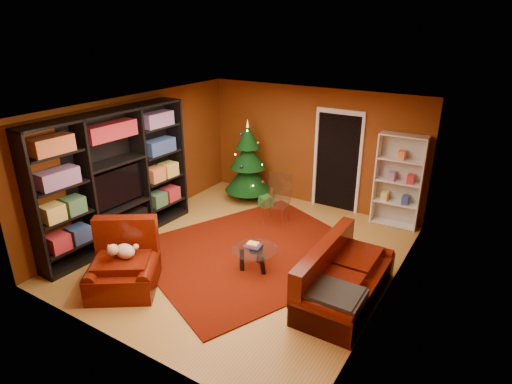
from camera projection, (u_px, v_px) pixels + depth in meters
The scene contains 17 objects.
floor at pixel (244, 254), 7.69m from camera, with size 5.00×5.50×0.05m, color #AC7C35.
ceiling at pixel (243, 107), 6.69m from camera, with size 5.00×5.50×0.05m, color silver.
wall_back at pixel (313, 147), 9.38m from camera, with size 5.00×0.05×2.60m, color brown.
wall_left at pixel (137, 161), 8.42m from camera, with size 0.05×5.50×2.60m, color brown.
wall_right at pixel (395, 220), 5.96m from camera, with size 0.05×5.50×2.60m, color brown.
doorway at pixel (337, 163), 9.14m from camera, with size 1.06×0.60×2.16m, color black, non-canonical shape.
rug at pixel (254, 252), 7.71m from camera, with size 3.16×3.69×0.02m, color #5B1104.
media_unit at pixel (114, 179), 7.71m from camera, with size 0.49×3.20×2.45m, color black, non-canonical shape.
christmas_tree at pixel (248, 161), 9.66m from camera, with size 1.06×1.06×1.89m, color black, non-canonical shape.
gift_box_green at pixel (266, 202), 9.53m from camera, with size 0.25×0.25×0.25m, color #257028.
gift_box_red at pixel (268, 194), 9.97m from camera, with size 0.24×0.24×0.24m, color #A4200E.
white_bookshelf at pixel (398, 182), 8.40m from camera, with size 0.90×0.32×1.94m, color white, non-canonical shape.
armchair at pixel (123, 265), 6.53m from camera, with size 1.08×1.08×0.84m, color #480E05, non-canonical shape.
dog at pixel (125, 251), 6.50m from camera, with size 0.40×0.30×0.27m, color beige, non-canonical shape.
sofa at pixel (347, 274), 6.27m from camera, with size 2.02×0.91×0.87m, color #480E05, non-canonical shape.
coffee_table at pixel (255, 259), 7.10m from camera, with size 0.78×0.78×0.49m, color gray, non-canonical shape.
acrylic_chair at pixel (276, 203), 8.61m from camera, with size 0.48×0.52×0.94m, color #66605B, non-canonical shape.
Camera 1 is at (3.71, -5.59, 3.90)m, focal length 30.00 mm.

